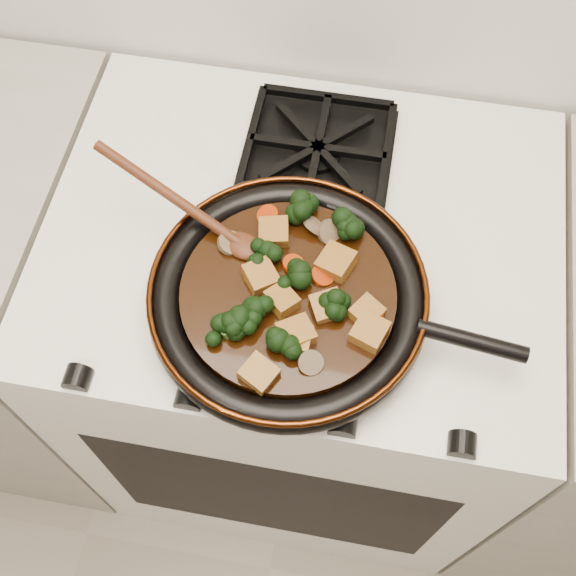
# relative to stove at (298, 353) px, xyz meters

# --- Properties ---
(stove) EXTENTS (0.76, 0.60, 0.90)m
(stove) POSITION_rel_stove_xyz_m (0.00, 0.00, 0.00)
(stove) COLOR white
(stove) RESTS_ON ground
(burner_grate_front) EXTENTS (0.23, 0.23, 0.03)m
(burner_grate_front) POSITION_rel_stove_xyz_m (0.00, -0.14, 0.46)
(burner_grate_front) COLOR black
(burner_grate_front) RESTS_ON stove
(burner_grate_back) EXTENTS (0.23, 0.23, 0.03)m
(burner_grate_back) POSITION_rel_stove_xyz_m (0.00, 0.14, 0.46)
(burner_grate_back) COLOR black
(burner_grate_back) RESTS_ON stove
(skillet) EXTENTS (0.50, 0.37, 0.05)m
(skillet) POSITION_rel_stove_xyz_m (0.00, -0.13, 0.49)
(skillet) COLOR black
(skillet) RESTS_ON burner_grate_front
(braising_sauce) EXTENTS (0.28, 0.28, 0.02)m
(braising_sauce) POSITION_rel_stove_xyz_m (0.00, -0.13, 0.50)
(braising_sauce) COLOR black
(braising_sauce) RESTS_ON skillet
(tofu_cube_0) EXTENTS (0.06, 0.06, 0.03)m
(tofu_cube_0) POSITION_rel_stove_xyz_m (0.06, -0.08, 0.52)
(tofu_cube_0) COLOR #925F21
(tofu_cube_0) RESTS_ON braising_sauce
(tofu_cube_1) EXTENTS (0.06, 0.06, 0.03)m
(tofu_cube_1) POSITION_rel_stove_xyz_m (-0.04, -0.12, 0.52)
(tofu_cube_1) COLOR #925F21
(tofu_cube_1) RESTS_ON braising_sauce
(tofu_cube_2) EXTENTS (0.06, 0.06, 0.03)m
(tofu_cube_2) POSITION_rel_stove_xyz_m (0.02, -0.20, 0.52)
(tofu_cube_2) COLOR #925F21
(tofu_cube_2) RESTS_ON braising_sauce
(tofu_cube_3) EXTENTS (0.05, 0.05, 0.03)m
(tofu_cube_3) POSITION_rel_stove_xyz_m (0.06, -0.15, 0.52)
(tofu_cube_3) COLOR #925F21
(tofu_cube_3) RESTS_ON braising_sauce
(tofu_cube_4) EXTENTS (0.05, 0.05, 0.02)m
(tofu_cube_4) POSITION_rel_stove_xyz_m (0.11, -0.15, 0.52)
(tofu_cube_4) COLOR #925F21
(tofu_cube_4) RESTS_ON braising_sauce
(tofu_cube_5) EXTENTS (0.05, 0.05, 0.03)m
(tofu_cube_5) POSITION_rel_stove_xyz_m (-0.03, -0.05, 0.52)
(tofu_cube_5) COLOR #925F21
(tofu_cube_5) RESTS_ON braising_sauce
(tofu_cube_6) EXTENTS (0.05, 0.05, 0.02)m
(tofu_cube_6) POSITION_rel_stove_xyz_m (0.11, -0.18, 0.52)
(tofu_cube_6) COLOR #925F21
(tofu_cube_6) RESTS_ON braising_sauce
(tofu_cube_7) EXTENTS (0.05, 0.05, 0.03)m
(tofu_cube_7) POSITION_rel_stove_xyz_m (-0.01, -0.25, 0.52)
(tofu_cube_7) COLOR #925F21
(tofu_cube_7) RESTS_ON braising_sauce
(tofu_cube_8) EXTENTS (0.04, 0.04, 0.02)m
(tofu_cube_8) POSITION_rel_stove_xyz_m (0.03, -0.20, 0.52)
(tofu_cube_8) COLOR #925F21
(tofu_cube_8) RESTS_ON braising_sauce
(tofu_cube_9) EXTENTS (0.05, 0.05, 0.03)m
(tofu_cube_9) POSITION_rel_stove_xyz_m (-0.00, -0.15, 0.52)
(tofu_cube_9) COLOR #925F21
(tofu_cube_9) RESTS_ON braising_sauce
(broccoli_floret_0) EXTENTS (0.08, 0.08, 0.07)m
(broccoli_floret_0) POSITION_rel_stove_xyz_m (0.01, -0.12, 0.52)
(broccoli_floret_0) COLOR black
(broccoli_floret_0) RESTS_ON braising_sauce
(broccoli_floret_1) EXTENTS (0.06, 0.05, 0.06)m
(broccoli_floret_1) POSITION_rel_stove_xyz_m (-0.06, -0.21, 0.52)
(broccoli_floret_1) COLOR black
(broccoli_floret_1) RESTS_ON braising_sauce
(broccoli_floret_2) EXTENTS (0.09, 0.08, 0.08)m
(broccoli_floret_2) POSITION_rel_stove_xyz_m (-0.04, -0.19, 0.52)
(broccoli_floret_2) COLOR black
(broccoli_floret_2) RESTS_ON braising_sauce
(broccoli_floret_3) EXTENTS (0.07, 0.07, 0.07)m
(broccoli_floret_3) POSITION_rel_stove_xyz_m (-0.02, -0.17, 0.52)
(broccoli_floret_3) COLOR black
(broccoli_floret_3) RESTS_ON braising_sauce
(broccoli_floret_4) EXTENTS (0.07, 0.07, 0.06)m
(broccoli_floret_4) POSITION_rel_stove_xyz_m (0.07, -0.15, 0.52)
(broccoli_floret_4) COLOR black
(broccoli_floret_4) RESTS_ON braising_sauce
(broccoli_floret_5) EXTENTS (0.08, 0.08, 0.06)m
(broccoli_floret_5) POSITION_rel_stove_xyz_m (-0.04, -0.09, 0.52)
(broccoli_floret_5) COLOR black
(broccoli_floret_5) RESTS_ON braising_sauce
(broccoli_floret_6) EXTENTS (0.08, 0.08, 0.06)m
(broccoli_floret_6) POSITION_rel_stove_xyz_m (0.00, -0.01, 0.52)
(broccoli_floret_6) COLOR black
(broccoli_floret_6) RESTS_ON braising_sauce
(broccoli_floret_7) EXTENTS (0.07, 0.06, 0.06)m
(broccoli_floret_7) POSITION_rel_stove_xyz_m (-0.05, -0.19, 0.52)
(broccoli_floret_7) COLOR black
(broccoli_floret_7) RESTS_ON braising_sauce
(broccoli_floret_8) EXTENTS (0.08, 0.08, 0.06)m
(broccoli_floret_8) POSITION_rel_stove_xyz_m (0.01, -0.21, 0.52)
(broccoli_floret_8) COLOR black
(broccoli_floret_8) RESTS_ON braising_sauce
(broccoli_floret_9) EXTENTS (0.08, 0.08, 0.06)m
(broccoli_floret_9) POSITION_rel_stove_xyz_m (0.07, -0.03, 0.52)
(broccoli_floret_9) COLOR black
(broccoli_floret_9) RESTS_ON braising_sauce
(carrot_coin_0) EXTENTS (0.03, 0.03, 0.01)m
(carrot_coin_0) POSITION_rel_stove_xyz_m (0.00, -0.09, 0.51)
(carrot_coin_0) COLOR #A82904
(carrot_coin_0) RESTS_ON braising_sauce
(carrot_coin_1) EXTENTS (0.03, 0.03, 0.02)m
(carrot_coin_1) POSITION_rel_stove_xyz_m (-0.05, -0.02, 0.51)
(carrot_coin_1) COLOR #A82904
(carrot_coin_1) RESTS_ON braising_sauce
(carrot_coin_2) EXTENTS (0.03, 0.03, 0.02)m
(carrot_coin_2) POSITION_rel_stove_xyz_m (0.11, -0.15, 0.51)
(carrot_coin_2) COLOR #A82904
(carrot_coin_2) RESTS_ON braising_sauce
(carrot_coin_3) EXTENTS (0.03, 0.03, 0.02)m
(carrot_coin_3) POSITION_rel_stove_xyz_m (0.04, -0.10, 0.51)
(carrot_coin_3) COLOR #A82904
(carrot_coin_3) RESTS_ON braising_sauce
(mushroom_slice_0) EXTENTS (0.05, 0.05, 0.03)m
(mushroom_slice_0) POSITION_rel_stove_xyz_m (0.02, -0.03, 0.52)
(mushroom_slice_0) COLOR brown
(mushroom_slice_0) RESTS_ON braising_sauce
(mushroom_slice_1) EXTENTS (0.05, 0.05, 0.03)m
(mushroom_slice_1) POSITION_rel_stove_xyz_m (0.04, -0.04, 0.52)
(mushroom_slice_1) COLOR brown
(mushroom_slice_1) RESTS_ON braising_sauce
(mushroom_slice_2) EXTENTS (0.04, 0.04, 0.02)m
(mushroom_slice_2) POSITION_rel_stove_xyz_m (-0.09, -0.08, 0.52)
(mushroom_slice_2) COLOR brown
(mushroom_slice_2) RESTS_ON braising_sauce
(mushroom_slice_3) EXTENTS (0.04, 0.04, 0.02)m
(mushroom_slice_3) POSITION_rel_stove_xyz_m (0.05, -0.23, 0.52)
(mushroom_slice_3) COLOR brown
(mushroom_slice_3) RESTS_ON braising_sauce
(wooden_spoon) EXTENTS (0.15, 0.08, 0.24)m
(wooden_spoon) POSITION_rel_stove_xyz_m (-0.13, -0.05, 0.53)
(wooden_spoon) COLOR #4E2310
(wooden_spoon) RESTS_ON braising_sauce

